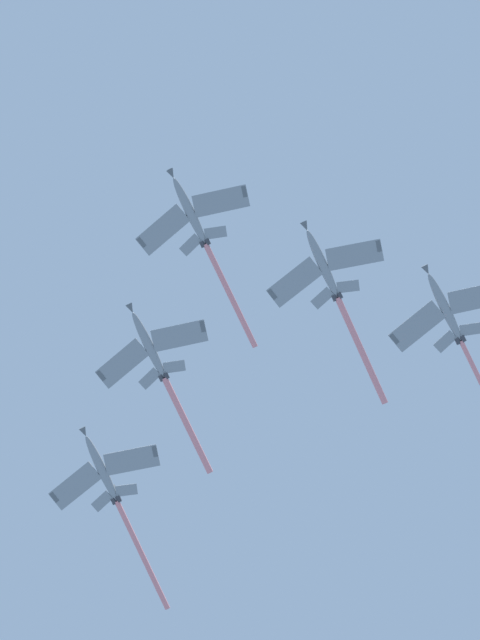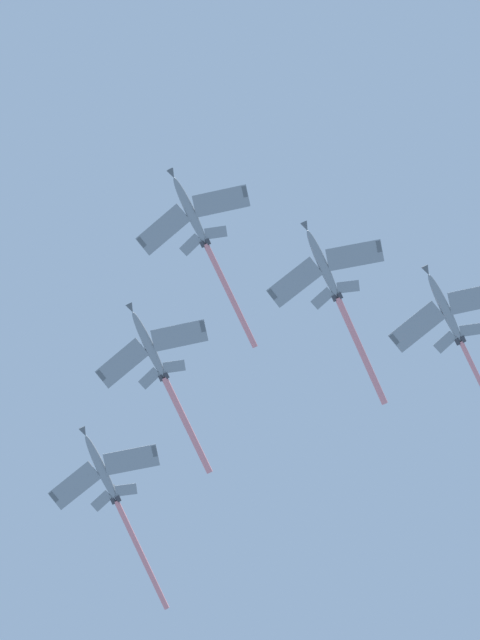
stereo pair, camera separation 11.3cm
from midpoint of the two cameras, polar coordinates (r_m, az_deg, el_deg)
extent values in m
ellipsoid|color=gray|center=(177.86, -2.64, 5.72)|extent=(3.36, 12.15, 3.58)
cone|color=#595E60|center=(178.50, -3.59, 7.65)|extent=(1.45, 1.95, 1.48)
ellipsoid|color=black|center=(178.63, -2.91, 6.32)|extent=(1.42, 3.03, 1.41)
cube|color=gray|center=(177.22, -1.00, 6.25)|extent=(9.68, 6.74, 0.87)
cube|color=#595E60|center=(177.05, 0.25, 6.75)|extent=(1.33, 1.92, 0.46)
cube|color=gray|center=(178.35, -4.05, 4.74)|extent=(9.30, 4.42, 0.87)
cube|color=#595E60|center=(179.05, -5.17, 4.07)|extent=(0.87, 1.85, 0.46)
cube|color=gray|center=(177.33, -1.27, 4.60)|extent=(4.02, 3.21, 0.49)
cube|color=gray|center=(177.81, -2.59, 3.95)|extent=(3.85, 2.37, 0.49)
cube|color=#595E60|center=(178.96, -1.91, 4.34)|extent=(0.60, 2.88, 3.20)
cylinder|color=#38383D|center=(177.37, -1.69, 4.11)|extent=(0.96, 1.24, 0.97)
cylinder|color=#38383D|center=(177.47, -1.95, 3.98)|extent=(0.96, 1.24, 0.97)
cylinder|color=pink|center=(177.26, -0.48, 1.28)|extent=(3.64, 18.40, 4.39)
ellipsoid|color=gray|center=(176.21, 4.36, 2.94)|extent=(3.64, 12.12, 3.81)
cone|color=#595E60|center=(176.33, 3.46, 4.93)|extent=(1.49, 1.99, 1.51)
ellipsoid|color=black|center=(176.82, 4.08, 3.56)|extent=(1.49, 3.05, 1.46)
cube|color=gray|center=(176.13, 6.04, 3.41)|extent=(9.67, 6.90, 0.94)
cube|color=#595E60|center=(176.37, 7.30, 3.86)|extent=(1.36, 1.92, 0.49)
cube|color=gray|center=(176.27, 2.89, 1.99)|extent=(9.23, 4.20, 0.94)
cube|color=#595E60|center=(176.61, 1.72, 1.36)|extent=(0.83, 1.83, 0.49)
cube|color=gray|center=(176.27, 5.70, 1.76)|extent=(4.02, 3.27, 0.53)
cube|color=gray|center=(176.33, 4.35, 1.15)|extent=(3.82, 2.29, 0.53)
cube|color=#595E60|center=(177.68, 5.00, 1.53)|extent=(0.68, 2.92, 3.24)
cylinder|color=#38383D|center=(176.21, 5.27, 1.28)|extent=(0.98, 1.26, 0.99)
cylinder|color=#38383D|center=(176.22, 5.00, 1.16)|extent=(0.98, 1.26, 0.99)
cylinder|color=pink|center=(176.80, 6.40, -1.60)|extent=(4.19, 18.42, 4.88)
ellipsoid|color=gray|center=(178.77, -4.79, -1.33)|extent=(3.33, 12.13, 3.82)
cone|color=#595E60|center=(178.91, -5.73, 0.61)|extent=(1.45, 1.97, 1.51)
ellipsoid|color=black|center=(179.37, -5.05, -0.71)|extent=(1.42, 3.04, 1.46)
cube|color=gray|center=(177.72, -3.18, -0.83)|extent=(9.68, 6.72, 0.94)
cube|color=#595E60|center=(177.21, -1.95, -0.34)|extent=(1.33, 1.92, 0.49)
cube|color=gray|center=(179.77, -6.18, -2.28)|extent=(9.31, 4.43, 0.94)
cube|color=#595E60|center=(180.84, -7.28, -2.91)|extent=(0.87, 1.85, 0.49)
cube|color=gray|center=(178.40, -3.45, -2.46)|extent=(4.02, 3.21, 0.53)
cube|color=gray|center=(179.28, -4.74, -3.08)|extent=(3.85, 2.37, 0.53)
cube|color=#595E60|center=(180.19, -4.05, -2.66)|extent=(0.60, 2.92, 3.24)
cylinder|color=#38383D|center=(178.66, -3.86, -2.94)|extent=(0.96, 1.25, 0.99)
cylinder|color=#38383D|center=(178.84, -4.12, -3.06)|extent=(0.96, 1.25, 0.99)
cylinder|color=pink|center=(179.23, -2.76, -5.54)|extent=(3.51, 17.04, 4.58)
ellipsoid|color=gray|center=(177.50, 10.70, 0.65)|extent=(3.30, 12.14, 3.63)
cone|color=#595E60|center=(176.96, 9.77, 2.60)|extent=(1.45, 1.95, 1.48)
ellipsoid|color=black|center=(177.90, 10.39, 1.27)|extent=(1.41, 3.03, 1.42)
cube|color=gray|center=(177.90, 12.35, 1.16)|extent=(9.68, 6.71, 0.89)
cube|color=gray|center=(177.23, 9.27, -0.33)|extent=(9.31, 4.46, 0.89)
cube|color=#595E60|center=(177.29, 8.12, -0.99)|extent=(0.88, 1.85, 0.46)
cube|color=gray|center=(178.23, 12.04, -0.48)|extent=(4.02, 3.20, 0.50)
cube|color=gray|center=(177.94, 10.72, -1.12)|extent=(3.85, 2.38, 0.50)
cube|color=#595E60|center=(179.43, 11.31, -0.70)|extent=(0.59, 2.89, 3.21)
cylinder|color=#38383D|center=(178.10, 11.63, -0.97)|extent=(0.95, 1.24, 0.98)
cylinder|color=#38383D|center=(178.05, 11.37, -1.09)|extent=(0.95, 1.24, 0.98)
ellipsoid|color=gray|center=(183.27, -7.26, -7.73)|extent=(3.48, 12.13, 3.74)
cone|color=#595E60|center=(182.79, -8.16, -5.84)|extent=(1.47, 1.97, 1.50)
ellipsoid|color=black|center=(183.66, -7.50, -7.10)|extent=(1.45, 3.04, 1.44)
cube|color=gray|center=(181.86, -5.68, -7.31)|extent=(9.68, 6.81, 0.92)
cube|color=#595E60|center=(181.04, -4.47, -6.88)|extent=(1.34, 1.92, 0.48)
cube|color=gray|center=(184.77, -8.62, -8.60)|extent=(9.27, 4.33, 0.92)
cube|color=#595E60|center=(186.18, -9.69, -9.15)|extent=(0.85, 1.84, 0.48)
cube|color=gray|center=(183.17, -5.95, -8.86)|extent=(4.02, 3.24, 0.52)
cube|color=gray|center=(184.42, -7.22, -9.41)|extent=(3.84, 2.33, 0.52)
cube|color=#595E60|center=(185.09, -6.53, -8.98)|extent=(0.64, 2.91, 3.22)
cylinder|color=#38383D|center=(183.66, -6.36, -9.31)|extent=(0.97, 1.25, 0.98)
cylinder|color=#38383D|center=(183.90, -6.61, -9.42)|extent=(0.97, 1.25, 0.98)
cylinder|color=pink|center=(185.27, -5.13, -12.17)|extent=(3.96, 19.48, 4.84)
camera|label=1|loc=(0.06, 90.02, 0.07)|focal=61.05mm
camera|label=2|loc=(0.06, -89.98, -0.07)|focal=61.05mm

